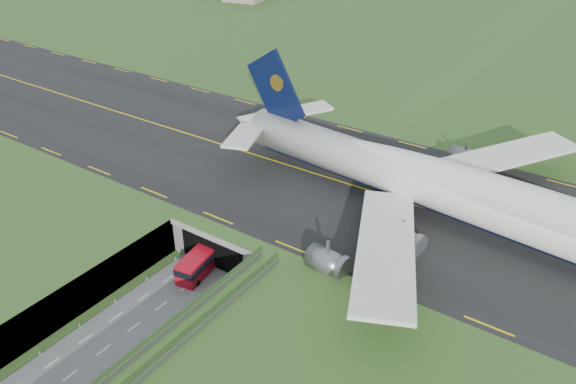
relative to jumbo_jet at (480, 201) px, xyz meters
The scene contains 7 objects.
ground 45.73m from the jumbo_jet, 136.48° to the right, with size 900.00×900.00×0.00m, color #355622.
airfield_deck 45.05m from the jumbo_jet, 136.48° to the right, with size 800.00×800.00×6.00m, color gray.
trench_road 51.01m from the jumbo_jet, 130.19° to the right, with size 12.00×75.00×0.20m, color slate.
taxiway 32.64m from the jumbo_jet, behind, with size 800.00×44.00×0.18m, color black.
tunnel_portal 35.86m from the jumbo_jet, 156.82° to the right, with size 17.00×22.30×6.00m.
jumbo_jet is the anchor object (origin of this frame).
shuttle_tram 42.24m from the jumbo_jet, 143.01° to the right, with size 4.53×8.78×3.39m.
Camera 1 is at (48.48, -42.31, 52.84)m, focal length 35.00 mm.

